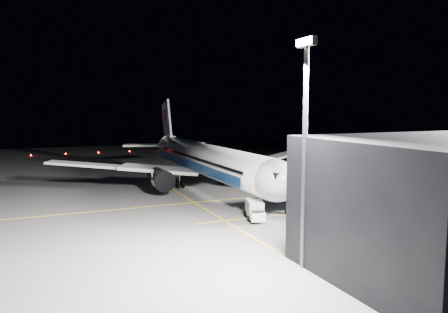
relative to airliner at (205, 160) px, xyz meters
name	(u,v)px	position (x,y,z in m)	size (l,w,h in m)	color
ground	(207,189)	(1.08, 0.00, -5.16)	(200.00, 200.00, 0.00)	#4C4C4F
guide_line_main	(230,199)	(11.08, 0.00, -5.16)	(0.25, 80.00, 0.01)	gold
guide_line_cross	(175,191)	(1.08, -6.00, -5.16)	(70.00, 0.25, 0.01)	gold
guide_line_side	(327,210)	(23.08, 10.00, -5.16)	(0.25, 40.00, 0.01)	gold
airliner	(205,160)	(0.00, 0.00, 0.00)	(61.48, 54.22, 16.64)	silver
jet_bridge	(372,175)	(23.08, 18.06, -0.58)	(3.60, 34.40, 6.30)	#B2B2B7
floodlight_mast_south	(305,133)	(41.08, -6.01, 7.21)	(2.40, 0.67, 20.70)	#59595E
taxiway_lights	(130,151)	(-70.92, 0.00, -4.94)	(0.44, 60.44, 0.44)	#FF140A
service_truck	(255,210)	(24.08, -2.13, -3.82)	(5.26, 3.31, 2.52)	white
baggage_tug	(282,178)	(0.87, 15.66, -4.27)	(3.11, 2.72, 1.95)	black
safety_cone_a	(256,176)	(-6.92, 14.00, -4.82)	(0.46, 0.46, 0.69)	#D54508
safety_cone_b	(277,189)	(7.08, 10.98, -4.90)	(0.35, 0.35, 0.53)	#D54508
safety_cone_c	(251,176)	(-6.92, 12.82, -4.85)	(0.42, 0.42, 0.63)	#D54508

